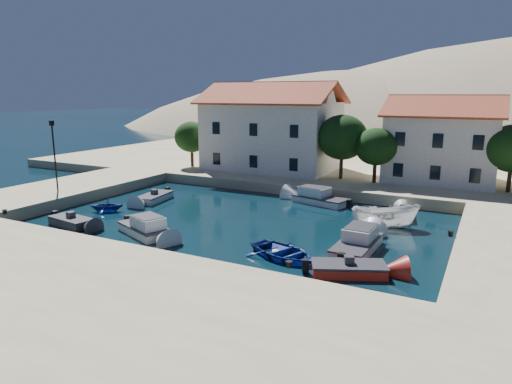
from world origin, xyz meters
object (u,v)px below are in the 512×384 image
building_left (272,125)px  rowboat_south (283,258)px  cabin_cruiser_east (357,244)px  building_mid (442,138)px  cabin_cruiser_south (144,228)px  lamppost (54,149)px  boat_east (385,228)px

building_left → rowboat_south: bearing=-62.9°
rowboat_south → cabin_cruiser_east: cabin_cruiser_east is taller
building_mid → cabin_cruiser_south: building_mid is taller
lamppost → boat_east: lamppost is taller
building_left → rowboat_south: 27.17m
building_left → lamppost: 23.10m
lamppost → cabin_cruiser_east: (27.12, -0.47, -4.28)m
lamppost → rowboat_south: size_ratio=1.36×
lamppost → cabin_cruiser_south: lamppost is taller
building_left → boat_east: 22.50m
cabin_cruiser_south → building_mid: bearing=78.7°
building_mid → lamppost: (-29.50, -21.00, -0.47)m
building_mid → cabin_cruiser_south: 30.10m
building_left → building_mid: size_ratio=1.40×
rowboat_south → cabin_cruiser_east: (3.55, 3.13, 0.48)m
building_left → cabin_cruiser_east: bearing=-52.6°
rowboat_south → cabin_cruiser_east: 4.76m
cabin_cruiser_south → boat_east: 17.10m
cabin_cruiser_east → boat_east: size_ratio=1.04×
cabin_cruiser_south → rowboat_south: size_ratio=1.06×
cabin_cruiser_south → boat_east: bearing=54.8°
building_mid → boat_east: 16.55m
lamppost → rowboat_south: lamppost is taller
boat_east → cabin_cruiser_south: bearing=97.4°
cabin_cruiser_east → lamppost: bearing=90.7°
rowboat_south → cabin_cruiser_east: bearing=-27.0°
lamppost → cabin_cruiser_south: (13.21, -3.86, -4.28)m
building_mid → boat_east: building_mid is taller
lamppost → cabin_cruiser_south: size_ratio=1.28×
building_mid → rowboat_south: (-5.92, -24.60, -5.22)m
rowboat_south → boat_east: bearing=-2.3°
building_left → boat_east: building_left is taller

